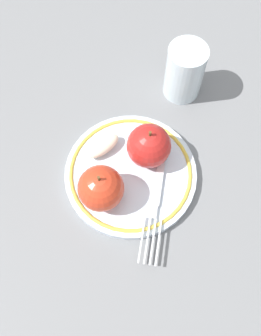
% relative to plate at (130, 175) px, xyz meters
% --- Properties ---
extents(ground_plane, '(2.00, 2.00, 0.00)m').
position_rel_plate_xyz_m(ground_plane, '(0.00, -0.01, -0.01)').
color(ground_plane, slate).
extents(plate, '(0.21, 0.21, 0.02)m').
position_rel_plate_xyz_m(plate, '(0.00, 0.00, 0.00)').
color(plate, silver).
rests_on(plate, ground_plane).
extents(apple_red_whole, '(0.07, 0.07, 0.08)m').
position_rel_plate_xyz_m(apple_red_whole, '(0.03, -0.02, 0.04)').
color(apple_red_whole, '#B2201C').
rests_on(apple_red_whole, plate).
extents(apple_second_whole, '(0.07, 0.07, 0.08)m').
position_rel_plate_xyz_m(apple_second_whole, '(-0.04, 0.04, 0.04)').
color(apple_second_whole, red).
rests_on(apple_second_whole, plate).
extents(apple_slice_front, '(0.06, 0.06, 0.02)m').
position_rel_plate_xyz_m(apple_slice_front, '(0.04, 0.05, 0.02)').
color(apple_slice_front, '#EDE4C5').
rests_on(apple_slice_front, plate).
extents(fork, '(0.19, 0.04, 0.00)m').
position_rel_plate_xyz_m(fork, '(-0.04, -0.04, 0.01)').
color(fork, silver).
rests_on(fork, plate).
extents(drinking_glass, '(0.06, 0.06, 0.10)m').
position_rel_plate_xyz_m(drinking_glass, '(0.17, -0.08, 0.04)').
color(drinking_glass, silver).
rests_on(drinking_glass, ground_plane).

